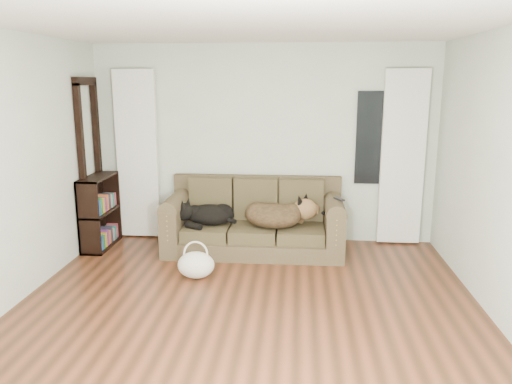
# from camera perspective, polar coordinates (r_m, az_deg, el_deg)

# --- Properties ---
(floor) EXTENTS (5.00, 5.00, 0.00)m
(floor) POSITION_cam_1_polar(r_m,az_deg,el_deg) (4.62, -1.42, -14.84)
(floor) COLOR #382011
(floor) RESTS_ON ground
(ceiling) EXTENTS (5.00, 5.00, 0.00)m
(ceiling) POSITION_cam_1_polar(r_m,az_deg,el_deg) (4.12, -1.62, 19.14)
(ceiling) COLOR white
(ceiling) RESTS_ON ground
(wall_back) EXTENTS (4.50, 0.04, 2.60)m
(wall_back) POSITION_cam_1_polar(r_m,az_deg,el_deg) (6.64, 0.89, 5.47)
(wall_back) COLOR beige
(wall_back) RESTS_ON ground
(curtain_left) EXTENTS (0.55, 0.08, 2.25)m
(curtain_left) POSITION_cam_1_polar(r_m,az_deg,el_deg) (6.91, -13.40, 4.15)
(curtain_left) COLOR white
(curtain_left) RESTS_ON ground
(curtain_right) EXTENTS (0.55, 0.08, 2.25)m
(curtain_right) POSITION_cam_1_polar(r_m,az_deg,el_deg) (6.70, 16.40, 3.72)
(curtain_right) COLOR white
(curtain_right) RESTS_ON ground
(window_pane) EXTENTS (0.50, 0.03, 1.20)m
(window_pane) POSITION_cam_1_polar(r_m,az_deg,el_deg) (6.66, 13.49, 6.00)
(window_pane) COLOR black
(window_pane) RESTS_ON wall_back
(door_casing) EXTENTS (0.07, 0.60, 2.10)m
(door_casing) POSITION_cam_1_polar(r_m,az_deg,el_deg) (6.76, -18.36, 2.81)
(door_casing) COLOR black
(door_casing) RESTS_ON ground
(sofa) EXTENTS (2.22, 0.96, 0.91)m
(sofa) POSITION_cam_1_polar(r_m,az_deg,el_deg) (6.30, -0.21, -2.82)
(sofa) COLOR #4B3D2B
(sofa) RESTS_ON floor
(dog_black_lab) EXTENTS (0.63, 0.44, 0.26)m
(dog_black_lab) POSITION_cam_1_polar(r_m,az_deg,el_deg) (6.32, -5.57, -2.56)
(dog_black_lab) COLOR black
(dog_black_lab) RESTS_ON sofa
(dog_shepherd) EXTENTS (0.85, 0.68, 0.33)m
(dog_shepherd) POSITION_cam_1_polar(r_m,az_deg,el_deg) (6.19, 2.38, -2.74)
(dog_shepherd) COLOR black
(dog_shepherd) RESTS_ON sofa
(tv_remote) EXTENTS (0.11, 0.16, 0.02)m
(tv_remote) POSITION_cam_1_polar(r_m,az_deg,el_deg) (6.11, 9.48, -0.79)
(tv_remote) COLOR black
(tv_remote) RESTS_ON sofa
(tote_bag) EXTENTS (0.50, 0.46, 0.30)m
(tote_bag) POSITION_cam_1_polar(r_m,az_deg,el_deg) (5.57, -6.88, -8.17)
(tote_bag) COLOR silver
(tote_bag) RESTS_ON floor
(bookshelf) EXTENTS (0.32, 0.76, 0.94)m
(bookshelf) POSITION_cam_1_polar(r_m,az_deg,el_deg) (6.76, -17.44, -1.90)
(bookshelf) COLOR black
(bookshelf) RESTS_ON floor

